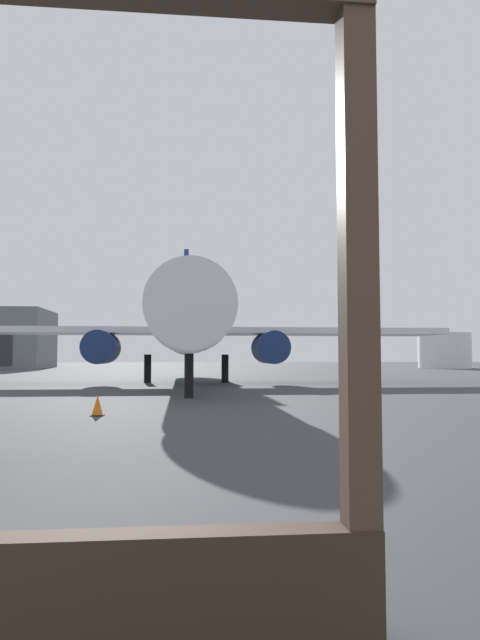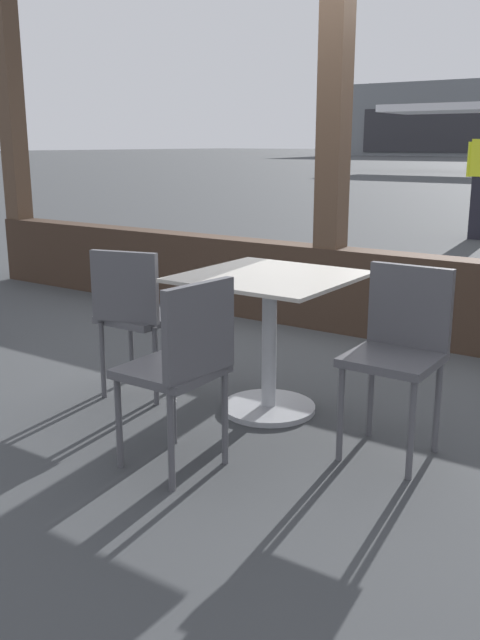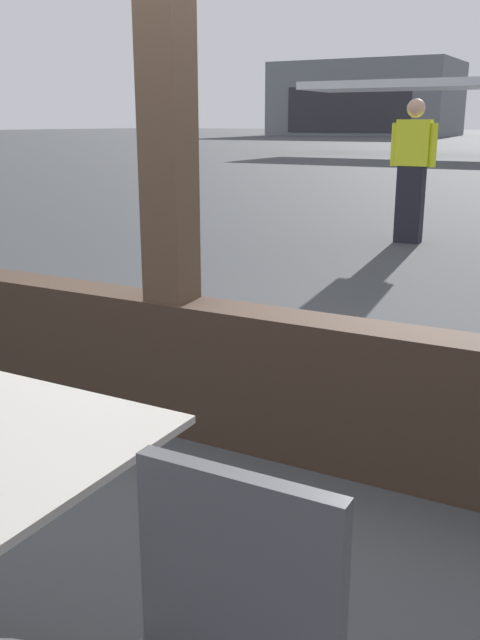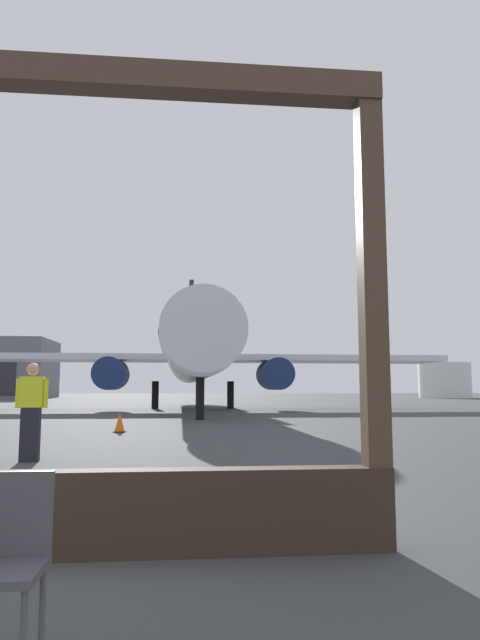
# 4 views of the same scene
# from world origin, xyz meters

# --- Properties ---
(window_frame) EXTENTS (7.67, 0.24, 4.02)m
(window_frame) POSITION_xyz_m (0.00, 0.00, 1.42)
(window_frame) COLOR #38281E
(window_frame) RESTS_ON ground
(dining_table) EXTENTS (0.85, 0.85, 0.77)m
(dining_table) POSITION_xyz_m (0.55, -1.76, 0.47)
(dining_table) COLOR #ADA89E
(dining_table) RESTS_ON ground
(cafe_chair_window_left) EXTENTS (0.40, 0.40, 0.89)m
(cafe_chair_window_left) POSITION_xyz_m (1.32, -1.85, 0.54)
(cafe_chair_window_left) COLOR #4C4C51
(cafe_chair_window_left) RESTS_ON ground
(cafe_chair_window_right) EXTENTS (0.47, 0.47, 0.87)m
(cafe_chair_window_right) POSITION_xyz_m (-0.21, -2.01, 0.53)
(cafe_chair_window_right) COLOR #4C4C51
(cafe_chair_window_right) RESTS_ON ground
(cafe_chair_aisle_left) EXTENTS (0.42, 0.42, 0.88)m
(cafe_chair_aisle_left) POSITION_xyz_m (0.63, -2.59, 0.53)
(cafe_chair_aisle_left) COLOR #4C4C51
(cafe_chair_aisle_left) RESTS_ON ground
(distant_hangar) EXTENTS (19.88, 12.28, 8.00)m
(distant_hangar) POSITION_xyz_m (-25.75, 77.90, 3.99)
(distant_hangar) COLOR slate
(distant_hangar) RESTS_ON ground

